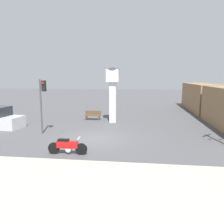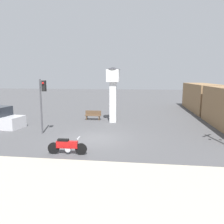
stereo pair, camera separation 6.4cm
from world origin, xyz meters
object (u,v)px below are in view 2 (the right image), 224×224
Objects in this scene: motorcycle at (67,146)px; traffic_light at (42,96)px; bench at (93,115)px; clock_tower at (113,86)px; freight_train at (215,102)px.

traffic_light is (-3.24, 4.15, 2.37)m from motorcycle.
motorcycle is 1.39× the size of bench.
clock_tower is at bearing 46.09° from traffic_light.
bench is (-2.13, 0.87, -2.93)m from clock_tower.
motorcycle is 0.54× the size of traffic_light.
motorcycle is 17.15m from freight_train.
bench is at bearing 92.06° from motorcycle.
clock_tower is at bearing 78.98° from motorcycle.
motorcycle is 9.61m from clock_tower.
clock_tower is at bearing -22.12° from bench.
motorcycle is at bearing -133.33° from freight_train.
freight_train is at bearing 28.99° from traffic_light.
clock_tower is 0.25× the size of freight_train.
clock_tower reaches higher than freight_train.
traffic_light is 2.58× the size of bench.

